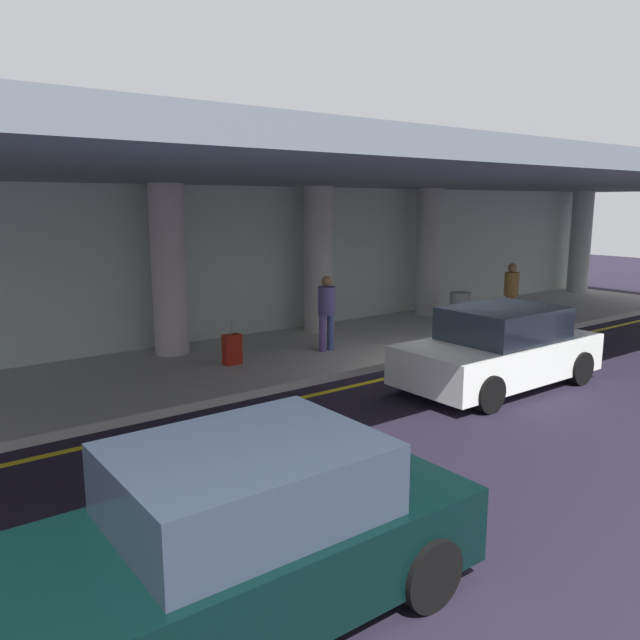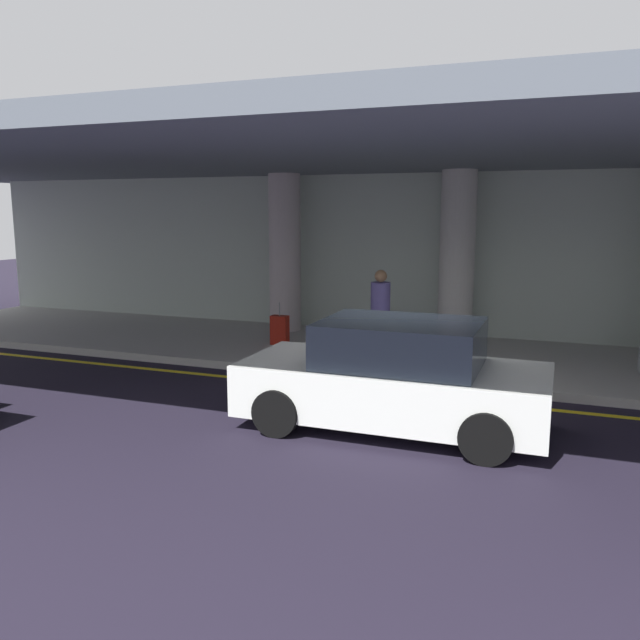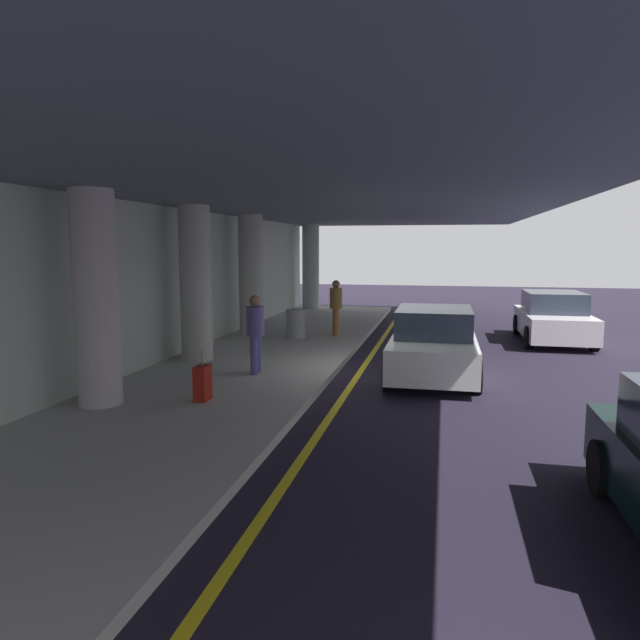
% 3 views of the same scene
% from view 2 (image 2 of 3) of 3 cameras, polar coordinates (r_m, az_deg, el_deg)
% --- Properties ---
extents(ground_plane, '(60.00, 60.00, 0.00)m').
position_cam_2_polar(ground_plane, '(10.06, 7.72, -7.49)').
color(ground_plane, black).
extents(sidewalk, '(26.00, 4.20, 0.15)m').
position_cam_2_polar(sidewalk, '(12.98, 10.84, -3.32)').
color(sidewalk, '#AFADA7').
rests_on(sidewalk, ground).
extents(lane_stripe_yellow, '(26.00, 0.14, 0.01)m').
position_cam_2_polar(lane_stripe_yellow, '(10.55, 8.37, -6.67)').
color(lane_stripe_yellow, yellow).
rests_on(lane_stripe_yellow, ground).
extents(support_column_far_left, '(0.74, 0.74, 3.65)m').
position_cam_2_polar(support_column_far_left, '(15.16, -3.14, 5.94)').
color(support_column_far_left, '#B3A8A9').
rests_on(support_column_far_left, sidewalk).
extents(support_column_left_mid, '(0.74, 0.74, 3.65)m').
position_cam_2_polar(support_column_left_mid, '(14.03, 12.05, 5.45)').
color(support_column_left_mid, '#B1AEAB').
rests_on(support_column_left_mid, sidewalk).
extents(ceiling_overhang, '(28.00, 13.20, 0.30)m').
position_cam_2_polar(ceiling_overhang, '(12.21, 11.01, 14.18)').
color(ceiling_overhang, slate).
rests_on(ceiling_overhang, support_column_far_left).
extents(terminal_back_wall, '(26.00, 0.30, 3.80)m').
position_cam_2_polar(terminal_back_wall, '(14.92, 12.57, 5.38)').
color(terminal_back_wall, '#AFBCB1').
rests_on(terminal_back_wall, ground).
extents(car_white, '(4.10, 1.92, 1.50)m').
position_cam_2_polar(car_white, '(8.81, 6.63, -5.11)').
color(car_white, white).
rests_on(car_white, ground).
extents(person_waiting_for_ride, '(0.38, 0.38, 1.68)m').
position_cam_2_polar(person_waiting_for_ride, '(12.55, 5.38, 1.19)').
color(person_waiting_for_ride, '#5A468D').
rests_on(person_waiting_for_ride, sidewalk).
extents(suitcase_upright_primary, '(0.36, 0.22, 0.90)m').
position_cam_2_polar(suitcase_upright_primary, '(13.63, -3.59, -0.89)').
color(suitcase_upright_primary, maroon).
rests_on(suitcase_upright_primary, sidewalk).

